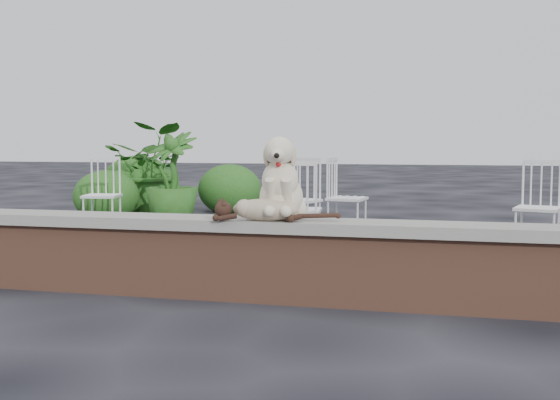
% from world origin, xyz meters
% --- Properties ---
extents(ground, '(60.00, 60.00, 0.00)m').
position_xyz_m(ground, '(0.00, 0.00, 0.00)').
color(ground, black).
rests_on(ground, ground).
extents(brick_wall, '(6.00, 0.30, 0.50)m').
position_xyz_m(brick_wall, '(0.00, 0.00, 0.25)').
color(brick_wall, brown).
rests_on(brick_wall, ground).
extents(capstone, '(6.20, 0.40, 0.08)m').
position_xyz_m(capstone, '(0.00, 0.00, 0.54)').
color(capstone, slate).
rests_on(capstone, brick_wall).
extents(dog, '(0.45, 0.56, 0.59)m').
position_xyz_m(dog, '(0.45, 0.04, 0.88)').
color(dog, beige).
rests_on(dog, capstone).
extents(cat, '(1.05, 0.38, 0.18)m').
position_xyz_m(cat, '(0.37, -0.11, 0.67)').
color(cat, tan).
rests_on(cat, capstone).
extents(chair_e, '(0.63, 0.63, 0.94)m').
position_xyz_m(chair_e, '(0.43, 3.39, 0.47)').
color(chair_e, white).
rests_on(chair_e, ground).
extents(chair_c, '(0.62, 0.62, 0.94)m').
position_xyz_m(chair_c, '(0.18, 1.89, 0.47)').
color(chair_c, white).
rests_on(chair_c, ground).
extents(chair_b, '(0.72, 0.72, 0.94)m').
position_xyz_m(chair_b, '(-0.08, 2.98, 0.47)').
color(chair_b, white).
rests_on(chair_b, ground).
extents(chair_d, '(0.69, 0.69, 0.94)m').
position_xyz_m(chair_d, '(2.49, 2.65, 0.47)').
color(chair_d, white).
rests_on(chair_d, ground).
extents(chair_a, '(0.67, 0.67, 0.94)m').
position_xyz_m(chair_a, '(-2.62, 3.06, 0.47)').
color(chair_a, white).
rests_on(chair_a, ground).
extents(potted_plant_a, '(1.48, 1.35, 1.42)m').
position_xyz_m(potted_plant_a, '(-2.80, 4.92, 0.71)').
color(potted_plant_a, '#274E16').
rests_on(potted_plant_a, ground).
extents(potted_plant_b, '(0.88, 0.88, 1.27)m').
position_xyz_m(potted_plant_b, '(-2.04, 3.92, 0.64)').
color(potted_plant_b, '#274E16').
rests_on(potted_plant_b, ground).
extents(shrubbery, '(2.60, 2.42, 0.96)m').
position_xyz_m(shrubbery, '(-2.84, 5.26, 0.39)').
color(shrubbery, '#274E16').
rests_on(shrubbery, ground).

